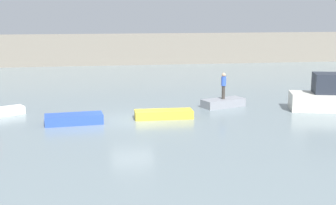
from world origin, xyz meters
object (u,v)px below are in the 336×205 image
(motorboat, at_px, (335,97))
(rowboat_grey, at_px, (223,103))
(rowboat_blue, at_px, (74,119))
(person_blue_shirt, at_px, (224,84))
(rowboat_yellow, at_px, (164,114))

(motorboat, relative_size, rowboat_grey, 2.11)
(motorboat, distance_m, rowboat_blue, 16.52)
(rowboat_blue, xyz_separation_m, person_blue_shirt, (9.69, 3.22, 1.25))
(motorboat, bearing_deg, rowboat_grey, 161.86)
(rowboat_grey, bearing_deg, rowboat_blue, 178.33)
(rowboat_yellow, height_order, person_blue_shirt, person_blue_shirt)
(motorboat, height_order, rowboat_grey, motorboat)
(rowboat_blue, distance_m, rowboat_yellow, 5.30)
(rowboat_grey, bearing_deg, motorboat, -38.18)
(motorboat, relative_size, rowboat_blue, 1.88)
(rowboat_yellow, height_order, rowboat_grey, rowboat_grey)
(motorboat, bearing_deg, rowboat_blue, -176.56)
(rowboat_yellow, distance_m, person_blue_shirt, 5.32)
(rowboat_grey, distance_m, person_blue_shirt, 1.26)
(rowboat_blue, bearing_deg, rowboat_grey, 12.99)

